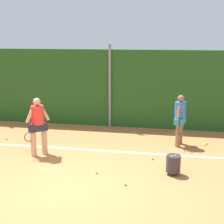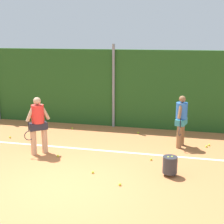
# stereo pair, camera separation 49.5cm
# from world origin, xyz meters

# --- Properties ---
(ground_plane) EXTENTS (25.82, 25.82, 0.00)m
(ground_plane) POSITION_xyz_m (0.00, 1.57, 0.00)
(ground_plane) COLOR #C67542
(hedge_fence_backdrop) EXTENTS (16.79, 0.25, 2.88)m
(hedge_fence_backdrop) POSITION_xyz_m (0.00, 5.35, 1.44)
(hedge_fence_backdrop) COLOR #23511E
(hedge_fence_backdrop) RESTS_ON ground_plane
(fence_post_center) EXTENTS (0.10, 0.10, 3.09)m
(fence_post_center) POSITION_xyz_m (0.00, 5.17, 1.54)
(fence_post_center) COLOR gray
(fence_post_center) RESTS_ON ground_plane
(court_baseline_paint) EXTENTS (12.27, 0.10, 0.01)m
(court_baseline_paint) POSITION_xyz_m (0.00, 2.53, 0.00)
(court_baseline_paint) COLOR white
(court_baseline_paint) RESTS_ON ground_plane
(player_foreground_near) EXTENTS (0.58, 0.60, 1.68)m
(player_foreground_near) POSITION_xyz_m (-1.46, 1.87, 0.94)
(player_foreground_near) COLOR tan
(player_foreground_near) RESTS_ON ground_plane
(player_midcourt) EXTENTS (0.38, 0.76, 1.61)m
(player_midcourt) POSITION_xyz_m (2.54, 3.46, 0.90)
(player_midcourt) COLOR #8C603D
(player_midcourt) RESTS_ON ground_plane
(ball_hopper) EXTENTS (0.36, 0.36, 0.51)m
(ball_hopper) POSITION_xyz_m (2.36, 1.18, 0.29)
(ball_hopper) COLOR #2D2D33
(ball_hopper) RESTS_ON ground_plane
(tennis_ball_0) EXTENTS (0.07, 0.07, 0.07)m
(tennis_ball_0) POSITION_xyz_m (1.28, 0.36, 0.03)
(tennis_ball_0) COLOR #CCDB33
(tennis_ball_0) RESTS_ON ground_plane
(tennis_ball_1) EXTENTS (0.07, 0.07, 0.07)m
(tennis_ball_1) POSITION_xyz_m (1.06, 4.49, 0.03)
(tennis_ball_1) COLOR #CCDB33
(tennis_ball_1) RESTS_ON ground_plane
(tennis_ball_2) EXTENTS (0.07, 0.07, 0.07)m
(tennis_ball_2) POSITION_xyz_m (0.47, 0.87, 0.03)
(tennis_ball_2) COLOR #CCDB33
(tennis_ball_2) RESTS_ON ground_plane
(tennis_ball_3) EXTENTS (0.07, 0.07, 0.07)m
(tennis_ball_3) POSITION_xyz_m (-3.08, 2.98, 0.03)
(tennis_ball_3) COLOR #CCDB33
(tennis_ball_3) RESTS_ON ground_plane
(tennis_ball_4) EXTENTS (0.07, 0.07, 0.07)m
(tennis_ball_4) POSITION_xyz_m (1.80, 2.08, 0.03)
(tennis_ball_4) COLOR #CCDB33
(tennis_ball_4) RESTS_ON ground_plane
(tennis_ball_5) EXTENTS (0.07, 0.07, 0.07)m
(tennis_ball_5) POSITION_xyz_m (3.43, 3.71, 0.03)
(tennis_ball_5) COLOR #CCDB33
(tennis_ball_5) RESTS_ON ground_plane
(tennis_ball_7) EXTENTS (0.07, 0.07, 0.07)m
(tennis_ball_7) POSITION_xyz_m (3.34, 3.56, 0.03)
(tennis_ball_7) COLOR #CCDB33
(tennis_ball_7) RESTS_ON ground_plane
(tennis_ball_8) EXTENTS (0.07, 0.07, 0.07)m
(tennis_ball_8) POSITION_xyz_m (-0.82, 1.73, 0.03)
(tennis_ball_8) COLOR #CCDB33
(tennis_ball_8) RESTS_ON ground_plane
(tennis_ball_9) EXTENTS (0.07, 0.07, 0.07)m
(tennis_ball_9) POSITION_xyz_m (-1.41, 4.50, 0.03)
(tennis_ball_9) COLOR #CCDB33
(tennis_ball_9) RESTS_ON ground_plane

